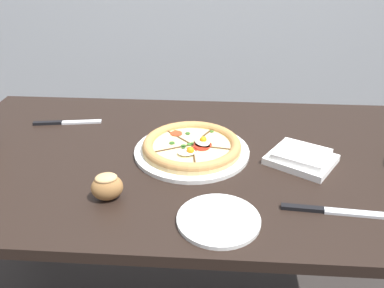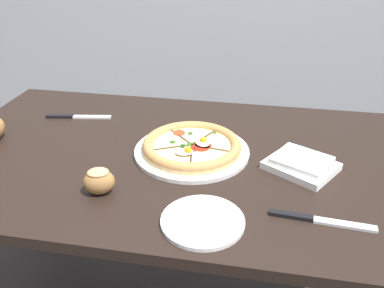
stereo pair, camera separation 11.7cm
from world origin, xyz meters
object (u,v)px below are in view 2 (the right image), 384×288
at_px(knife_spare, 320,220).
at_px(dining_table, 191,181).
at_px(napkin_folded, 301,164).
at_px(bread_piece_mid, 99,181).
at_px(pizza, 192,147).
at_px(knife_main, 78,117).
at_px(side_saucer, 203,221).

bearing_deg(knife_spare, dining_table, 148.80).
relative_size(napkin_folded, bread_piece_mid, 2.46).
bearing_deg(dining_table, napkin_folded, -4.19).
distance_m(pizza, knife_main, 0.47).
bearing_deg(side_saucer, bread_piece_mid, 165.48).
xyz_separation_m(pizza, bread_piece_mid, (-0.19, -0.24, 0.02)).
bearing_deg(dining_table, knife_main, 157.01).
bearing_deg(knife_main, bread_piece_mid, -68.14).
bearing_deg(napkin_folded, knife_main, 164.44).
relative_size(dining_table, knife_spare, 6.41).
bearing_deg(pizza, side_saucer, -75.36).
height_order(pizza, side_saucer, pizza).
xyz_separation_m(napkin_folded, bread_piece_mid, (-0.50, -0.21, 0.02)).
bearing_deg(pizza, bread_piece_mid, -128.24).
distance_m(dining_table, knife_main, 0.48).
relative_size(pizza, bread_piece_mid, 3.71).
distance_m(pizza, bread_piece_mid, 0.30).
height_order(pizza, napkin_folded, pizza).
bearing_deg(side_saucer, dining_table, 105.32).
relative_size(napkin_folded, knife_spare, 0.95).
xyz_separation_m(dining_table, knife_spare, (0.34, -0.25, 0.10)).
bearing_deg(knife_spare, napkin_folded, 102.73).
bearing_deg(bread_piece_mid, napkin_folded, 22.43).
distance_m(bread_piece_mid, knife_main, 0.48).
height_order(napkin_folded, bread_piece_mid, bread_piece_mid).
relative_size(dining_table, bread_piece_mid, 16.65).
distance_m(pizza, knife_spare, 0.43).
distance_m(pizza, side_saucer, 0.32).
height_order(knife_main, side_saucer, same).
relative_size(bread_piece_mid, side_saucer, 0.48).
bearing_deg(knife_spare, pizza, 147.49).
bearing_deg(side_saucer, knife_spare, 11.21).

